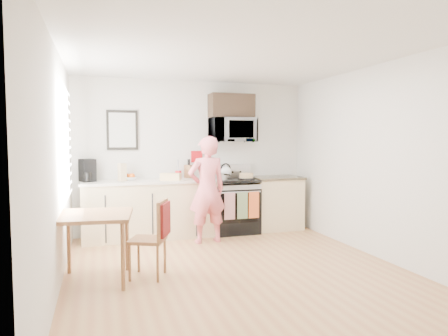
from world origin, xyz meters
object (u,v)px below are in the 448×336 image
object	(u,v)px
dining_table	(93,222)
cake	(246,176)
chair	(158,228)
person	(207,190)
microwave	(232,130)
range	(234,207)

from	to	relation	value
dining_table	cake	bearing A→B (deg)	35.20
dining_table	chair	bearing A→B (deg)	-6.96
person	cake	size ratio (longest dim) A/B	5.64
microwave	range	bearing A→B (deg)	-89.94
chair	person	bearing A→B (deg)	78.70
range	chair	size ratio (longest dim) A/B	1.29
dining_table	chair	xyz separation A→B (m)	(0.71, -0.09, -0.10)
microwave	dining_table	world-z (taller)	microwave
dining_table	range	bearing A→B (deg)	38.50
microwave	person	size ratio (longest dim) A/B	0.46
range	person	world-z (taller)	person
dining_table	person	bearing A→B (deg)	37.85
cake	microwave	bearing A→B (deg)	139.69
range	dining_table	xyz separation A→B (m)	(-2.28, -1.81, 0.24)
microwave	cake	xyz separation A→B (m)	(0.20, -0.17, -0.79)
chair	cake	size ratio (longest dim) A/B	3.09
range	microwave	bearing A→B (deg)	90.06
chair	range	bearing A→B (deg)	73.74
dining_table	chair	size ratio (longest dim) A/B	0.91
microwave	chair	size ratio (longest dim) A/B	0.84
dining_table	cake	xyz separation A→B (m)	(2.48, 1.75, 0.29)
microwave	person	world-z (taller)	microwave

